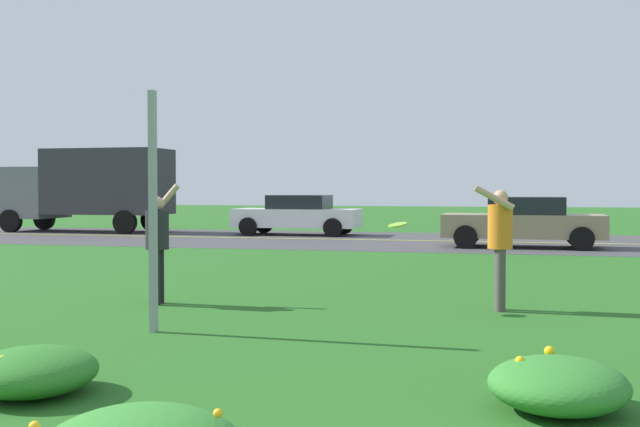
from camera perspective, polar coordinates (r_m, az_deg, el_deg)
ground_plane at (r=13.45m, az=8.88°, el=-5.41°), size 120.00×120.00×0.00m
highway_strip at (r=25.19m, az=11.40°, el=-2.03°), size 120.00×9.20×0.01m
highway_center_stripe at (r=25.19m, az=11.40°, el=-2.02°), size 120.00×0.16×0.00m
daylily_clump_mid_right at (r=6.33m, az=17.00°, el=-11.86°), size 1.06×1.15×0.43m
daylily_clump_mid_left at (r=6.93m, az=-20.22°, el=-10.76°), size 1.04×1.09×0.39m
sign_post_near_path at (r=9.36m, az=-12.10°, el=0.13°), size 0.07×0.10×2.84m
person_thrower_dark_shirt at (r=11.63m, az=-11.78°, el=-1.87°), size 0.43×0.52×1.76m
person_catcher_orange_shirt at (r=11.07m, az=12.99°, el=-1.76°), size 0.55×0.53×1.74m
frisbee_lime at (r=10.81m, az=5.68°, el=-0.84°), size 0.27×0.26×0.10m
car_tan_center_left at (r=23.05m, az=14.63°, el=-0.58°), size 4.50×2.00×1.45m
car_white_center_right at (r=28.27m, az=-1.65°, el=-0.08°), size 4.50×2.00×1.45m
box_truck_gray at (r=31.66m, az=-16.63°, el=1.97°), size 6.70×2.46×3.20m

